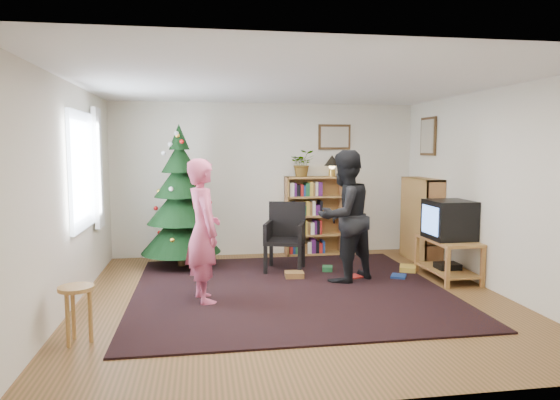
{
  "coord_description": "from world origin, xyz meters",
  "views": [
    {
      "loc": [
        -1.06,
        -5.68,
        1.77
      ],
      "look_at": [
        -0.06,
        0.64,
        1.1
      ],
      "focal_mm": 32.0,
      "sensor_mm": 36.0,
      "label": 1
    }
  ],
  "objects": [
    {
      "name": "person_standing",
      "position": [
        -1.05,
        0.0,
        0.83
      ],
      "size": [
        0.54,
        0.69,
        1.65
      ],
      "primitive_type": "imported",
      "rotation": [
        0.0,
        0.0,
        1.84
      ],
      "color": "#D25479",
      "rests_on": "rug"
    },
    {
      "name": "bookshelf_back",
      "position": [
        0.78,
        2.34,
        0.66
      ],
      "size": [
        0.95,
        0.3,
        1.3
      ],
      "color": "#A76B3B",
      "rests_on": "floor"
    },
    {
      "name": "armchair",
      "position": [
        0.1,
        1.35,
        0.53
      ],
      "size": [
        0.68,
        0.69,
        0.98
      ],
      "rotation": [
        0.0,
        0.0,
        -0.31
      ],
      "color": "black",
      "rests_on": "rug"
    },
    {
      "name": "picture_right",
      "position": [
        2.48,
        1.75,
        1.95
      ],
      "size": [
        0.03,
        0.5,
        0.6
      ],
      "color": "#4C3319",
      "rests_on": "wall_right"
    },
    {
      "name": "window_pane",
      "position": [
        -2.47,
        0.6,
        1.5
      ],
      "size": [
        0.04,
        1.2,
        1.4
      ],
      "primitive_type": "cube",
      "color": "silver",
      "rests_on": "wall_left"
    },
    {
      "name": "wall_front",
      "position": [
        0.0,
        -2.5,
        1.25
      ],
      "size": [
        5.0,
        0.02,
        2.5
      ],
      "primitive_type": "cube",
      "color": "silver",
      "rests_on": "floor"
    },
    {
      "name": "tv_stand",
      "position": [
        2.22,
        0.51,
        0.33
      ],
      "size": [
        0.54,
        0.97,
        0.55
      ],
      "color": "#A76B3B",
      "rests_on": "floor"
    },
    {
      "name": "curtain",
      "position": [
        -2.43,
        1.3,
        1.5
      ],
      "size": [
        0.06,
        0.35,
        1.6
      ],
      "primitive_type": "cube",
      "color": "white",
      "rests_on": "wall_left"
    },
    {
      "name": "bookshelf_right",
      "position": [
        2.34,
        1.62,
        0.66
      ],
      "size": [
        0.3,
        0.95,
        1.3
      ],
      "rotation": [
        0.0,
        0.0,
        1.57
      ],
      "color": "#A76B3B",
      "rests_on": "floor"
    },
    {
      "name": "ceiling",
      "position": [
        0.0,
        0.0,
        2.5
      ],
      "size": [
        5.0,
        5.0,
        0.0
      ],
      "primitive_type": "plane",
      "rotation": [
        3.14,
        0.0,
        0.0
      ],
      "color": "white",
      "rests_on": "wall_back"
    },
    {
      "name": "table_lamp",
      "position": [
        1.08,
        2.34,
        1.54
      ],
      "size": [
        0.26,
        0.26,
        0.35
      ],
      "color": "#A57F33",
      "rests_on": "bookshelf_back"
    },
    {
      "name": "picture_back",
      "position": [
        1.15,
        2.48,
        1.95
      ],
      "size": [
        0.55,
        0.03,
        0.42
      ],
      "color": "#4C3319",
      "rests_on": "wall_back"
    },
    {
      "name": "crt_tv",
      "position": [
        2.22,
        0.51,
        0.81
      ],
      "size": [
        0.55,
        0.6,
        0.52
      ],
      "color": "black",
      "rests_on": "tv_stand"
    },
    {
      "name": "rug",
      "position": [
        0.0,
        0.3,
        0.01
      ],
      "size": [
        3.8,
        3.6,
        0.02
      ],
      "primitive_type": "cube",
      "color": "black",
      "rests_on": "floor"
    },
    {
      "name": "stool",
      "position": [
        -2.2,
        -1.06,
        0.41
      ],
      "size": [
        0.32,
        0.32,
        0.53
      ],
      "color": "#A76B3B",
      "rests_on": "floor"
    },
    {
      "name": "floor_clutter",
      "position": [
        1.05,
        0.84,
        0.04
      ],
      "size": [
        1.87,
        0.69,
        0.08
      ],
      "color": "#A51E19",
      "rests_on": "rug"
    },
    {
      "name": "potted_plant",
      "position": [
        0.58,
        2.34,
        1.52
      ],
      "size": [
        0.42,
        0.37,
        0.43
      ],
      "primitive_type": "imported",
      "rotation": [
        0.0,
        0.0,
        -0.1
      ],
      "color": "gray",
      "rests_on": "bookshelf_back"
    },
    {
      "name": "floor",
      "position": [
        0.0,
        0.0,
        0.0
      ],
      "size": [
        5.0,
        5.0,
        0.0
      ],
      "primitive_type": "plane",
      "color": "brown",
      "rests_on": "ground"
    },
    {
      "name": "wall_left",
      "position": [
        -2.5,
        0.0,
        1.25
      ],
      "size": [
        0.02,
        5.0,
        2.5
      ],
      "primitive_type": "cube",
      "color": "silver",
      "rests_on": "floor"
    },
    {
      "name": "person_by_chair",
      "position": [
        0.79,
        0.62,
        0.87
      ],
      "size": [
        1.06,
        0.99,
        1.74
      ],
      "primitive_type": "imported",
      "rotation": [
        0.0,
        0.0,
        3.66
      ],
      "color": "black",
      "rests_on": "rug"
    },
    {
      "name": "christmas_tree",
      "position": [
        -1.37,
        1.76,
        0.88
      ],
      "size": [
        1.17,
        1.17,
        2.12
      ],
      "rotation": [
        0.0,
        0.0,
        0.37
      ],
      "color": "#3F2816",
      "rests_on": "rug"
    },
    {
      "name": "wall_back",
      "position": [
        0.0,
        2.5,
        1.25
      ],
      "size": [
        5.0,
        0.02,
        2.5
      ],
      "primitive_type": "cube",
      "color": "silver",
      "rests_on": "floor"
    },
    {
      "name": "wall_right",
      "position": [
        2.5,
        0.0,
        1.25
      ],
      "size": [
        0.02,
        5.0,
        2.5
      ],
      "primitive_type": "cube",
      "color": "silver",
      "rests_on": "floor"
    }
  ]
}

